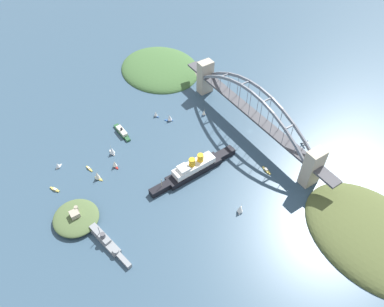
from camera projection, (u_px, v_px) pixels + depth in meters
The scene contains 20 objects.
ground_plane at pixel (250, 131), 422.62m from camera, with size 1400.00×1400.00×0.00m, color #334C60.
harbor_arch_bridge at pixel (252, 114), 404.99m from camera, with size 240.84×17.87×58.67m.
headland_west_shore at pixel (374, 237), 326.56m from camera, with size 131.19×99.26×23.85m.
headland_east_shore at pixel (162, 69), 508.53m from camera, with size 118.21×103.54×20.99m.
ocean_liner at pixel (194, 168), 374.39m from camera, with size 16.97×103.60×21.54m.
naval_cruiser at pixel (101, 236), 324.34m from camera, with size 82.16×20.11×16.64m.
harbor_ferry_steamer at pixel (122, 132), 417.68m from camera, with size 32.33×7.02×8.18m.
fort_island_mid_harbor at pixel (76, 218), 336.22m from camera, with size 42.97×41.83×12.78m.
seaplane_taxiing_near_bridge at pixel (304, 143), 405.72m from camera, with size 9.57×7.65×4.89m.
small_boat_0 at pixel (170, 118), 431.68m from camera, with size 8.07×9.35×9.35m.
small_boat_1 at pixel (89, 169), 381.63m from camera, with size 10.50×3.42×2.03m.
small_boat_2 at pixel (112, 151), 393.90m from camera, with size 10.30×6.13×10.29m.
small_boat_3 at pixel (115, 164), 381.17m from camera, with size 8.23×5.05×9.54m.
small_boat_4 at pixel (97, 175), 369.62m from camera, with size 9.48×7.18×10.93m.
small_boat_5 at pixel (266, 170), 379.88m from camera, with size 12.26×3.31×2.55m.
small_boat_6 at pixel (156, 114), 437.45m from camera, with size 7.24×5.17×7.77m.
small_boat_7 at pixel (55, 189), 362.58m from camera, with size 10.67×6.81×2.31m.
small_boat_8 at pixel (204, 112), 438.71m from camera, with size 5.39×7.41×8.63m.
small_boat_9 at pixel (240, 209), 341.88m from camera, with size 8.03×8.92×10.36m.
small_boat_10 at pixel (58, 165), 381.29m from camera, with size 5.99×7.55×7.21m.
Camera 1 is at (-222.50, 226.85, 287.64)m, focal length 34.46 mm.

